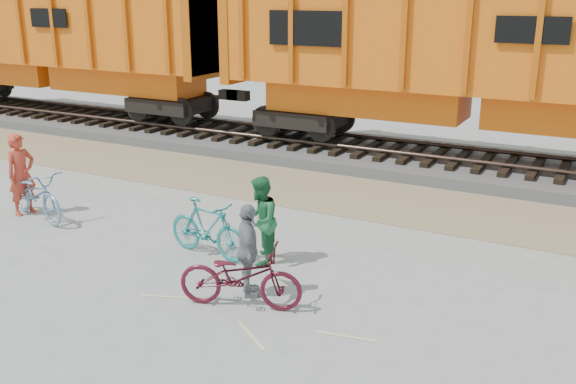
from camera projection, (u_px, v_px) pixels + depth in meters
name	position (u px, v px, depth m)	size (l,w,h in m)	color
ground	(247.00, 290.00, 10.45)	(120.00, 120.00, 0.00)	#9E9E99
gravel_strip	(368.00, 198.00, 15.08)	(120.00, 3.00, 0.02)	tan
ballast_bed	(414.00, 160.00, 18.00)	(120.00, 4.00, 0.30)	slate
track	(414.00, 148.00, 17.90)	(120.00, 2.60, 0.24)	black
hopper_car_left	(57.00, 40.00, 23.13)	(14.00, 3.13, 4.65)	black
hopper_car_center	(480.00, 59.00, 16.44)	(14.00, 3.13, 4.65)	black
bicycle_blue	(36.00, 194.00, 13.62)	(0.72, 2.06, 1.08)	#6A94B3
bicycle_teal	(208.00, 228.00, 11.66)	(0.50, 1.78, 1.07)	teal
bicycle_maroon	(240.00, 277.00, 9.76)	(0.67, 1.92, 1.01)	#50111F
person_solo	(21.00, 174.00, 13.82)	(0.65, 0.43, 1.78)	#BF3826
person_man	(260.00, 221.00, 11.31)	(0.77, 0.60, 1.58)	#236E3B
person_woman	(248.00, 251.00, 10.07)	(0.89, 0.37, 1.53)	gray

